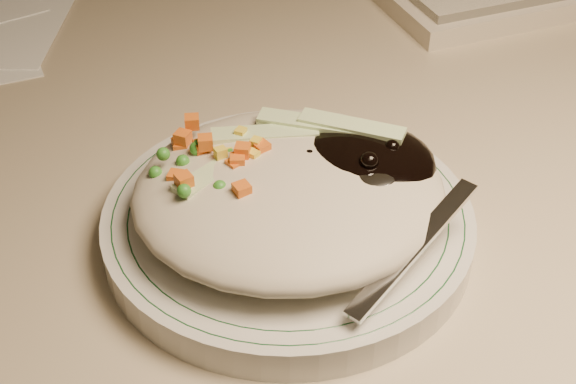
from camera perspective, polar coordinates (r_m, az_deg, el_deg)
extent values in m
cube|color=tan|center=(0.71, 2.49, 7.44)|extent=(1.40, 0.70, 0.04)
cylinder|color=beige|center=(0.51, 0.00, -2.28)|extent=(0.23, 0.23, 0.02)
torus|color=#144723|center=(0.50, 0.00, -1.42)|extent=(0.22, 0.22, 0.00)
torus|color=#144723|center=(0.50, 0.00, -1.42)|extent=(0.20, 0.20, 0.00)
ellipsoid|color=#B6AA94|center=(0.49, 0.08, 0.02)|extent=(0.19, 0.18, 0.04)
ellipsoid|color=black|center=(0.50, 4.92, 1.94)|extent=(0.10, 0.09, 0.03)
ellipsoid|color=orange|center=(0.50, -5.35, 1.16)|extent=(0.08, 0.08, 0.02)
sphere|color=black|center=(0.49, 1.52, 2.42)|extent=(0.01, 0.01, 0.01)
sphere|color=black|center=(0.50, 4.67, 3.09)|extent=(0.01, 0.01, 0.01)
sphere|color=black|center=(0.50, 7.41, 3.17)|extent=(0.01, 0.01, 0.01)
sphere|color=black|center=(0.51, 6.27, 3.44)|extent=(0.01, 0.01, 0.01)
sphere|color=black|center=(0.48, 5.79, 2.17)|extent=(0.01, 0.01, 0.01)
sphere|color=black|center=(0.50, 4.55, 2.59)|extent=(0.01, 0.01, 0.01)
sphere|color=black|center=(0.51, 5.54, 3.39)|extent=(0.01, 0.01, 0.01)
cube|color=#DA5F18|center=(0.49, -5.90, 3.54)|extent=(0.01, 0.01, 0.01)
cube|color=#DA5F18|center=(0.48, -3.84, 1.17)|extent=(0.01, 0.01, 0.01)
cube|color=#DA5F18|center=(0.51, -7.49, 3.85)|extent=(0.01, 0.01, 0.01)
cube|color=#DA5F18|center=(0.49, -3.25, 2.95)|extent=(0.01, 0.01, 0.01)
cube|color=#DA5F18|center=(0.48, -3.60, 2.18)|extent=(0.01, 0.01, 0.01)
cube|color=#DA5F18|center=(0.52, -7.67, 3.37)|extent=(0.01, 0.01, 0.01)
cube|color=#DA5F18|center=(0.50, -6.15, 3.20)|extent=(0.01, 0.01, 0.01)
cube|color=#DA5F18|center=(0.48, -3.79, 1.85)|extent=(0.01, 0.01, 0.01)
cube|color=#DA5F18|center=(0.49, -1.90, 3.11)|extent=(0.01, 0.01, 0.01)
cube|color=#DA5F18|center=(0.51, -6.84, 4.98)|extent=(0.01, 0.01, 0.01)
cube|color=#DA5F18|center=(0.47, -7.40, 0.82)|extent=(0.01, 0.01, 0.01)
cube|color=#DA5F18|center=(0.46, -3.30, 0.13)|extent=(0.01, 0.01, 0.01)
cube|color=#DA5F18|center=(0.48, -7.96, 0.99)|extent=(0.01, 0.01, 0.01)
cube|color=#DA5F18|center=(0.51, -7.57, 3.11)|extent=(0.01, 0.01, 0.01)
sphere|color=#388C28|center=(0.49, -3.73, 2.37)|extent=(0.01, 0.01, 0.01)
sphere|color=#388C28|center=(0.46, -7.40, 0.08)|extent=(0.01, 0.01, 0.01)
sphere|color=#388C28|center=(0.49, -7.49, 2.18)|extent=(0.01, 0.01, 0.01)
sphere|color=#388C28|center=(0.49, -8.87, 2.69)|extent=(0.01, 0.01, 0.01)
sphere|color=#388C28|center=(0.50, -4.12, 2.64)|extent=(0.01, 0.01, 0.01)
sphere|color=#388C28|center=(0.48, -2.99, 0.13)|extent=(0.01, 0.01, 0.01)
sphere|color=#388C28|center=(0.49, -5.43, 1.62)|extent=(0.01, 0.01, 0.01)
sphere|color=#388C28|center=(0.48, -6.09, 0.13)|extent=(0.01, 0.01, 0.01)
sphere|color=#388C28|center=(0.49, -9.41, 1.36)|extent=(0.01, 0.01, 0.01)
sphere|color=#388C28|center=(0.50, -6.31, 3.34)|extent=(0.01, 0.01, 0.01)
sphere|color=#388C28|center=(0.50, -6.55, 3.10)|extent=(0.01, 0.01, 0.01)
sphere|color=#388C28|center=(0.48, -7.35, 0.97)|extent=(0.01, 0.01, 0.01)
sphere|color=#388C28|center=(0.47, -4.87, 0.35)|extent=(0.01, 0.01, 0.01)
sphere|color=#388C28|center=(0.51, -1.65, 3.82)|extent=(0.01, 0.01, 0.01)
cube|color=yellow|center=(0.50, -4.26, 2.64)|extent=(0.01, 0.01, 0.01)
cube|color=yellow|center=(0.49, -2.49, 2.58)|extent=(0.01, 0.01, 0.01)
cube|color=yellow|center=(0.50, -5.51, 2.71)|extent=(0.01, 0.01, 0.01)
cube|color=yellow|center=(0.49, -4.82, 2.78)|extent=(0.01, 0.01, 0.01)
cube|color=yellow|center=(0.49, -5.40, 1.48)|extent=(0.01, 0.01, 0.01)
cube|color=yellow|center=(0.49, -2.29, 3.46)|extent=(0.01, 0.01, 0.01)
cube|color=yellow|center=(0.51, -3.38, 4.17)|extent=(0.01, 0.01, 0.01)
cube|color=yellow|center=(0.49, -4.29, 1.49)|extent=(0.01, 0.01, 0.01)
cube|color=#B2D18C|center=(0.51, -1.66, 4.19)|extent=(0.07, 0.02, 0.00)
cube|color=#B2D18C|center=(0.52, 1.59, 4.94)|extent=(0.07, 0.04, 0.00)
cube|color=#B2D18C|center=(0.48, -4.78, 1.71)|extent=(0.06, 0.06, 0.00)
cube|color=#B2D18C|center=(0.51, 4.56, 4.71)|extent=(0.07, 0.05, 0.00)
ellipsoid|color=silver|center=(0.48, 5.85, 1.19)|extent=(0.06, 0.06, 0.01)
cube|color=silver|center=(0.45, 8.95, -3.91)|extent=(0.09, 0.08, 0.03)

